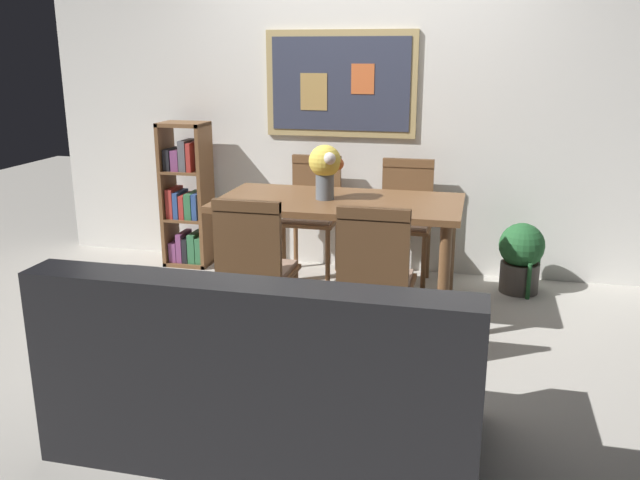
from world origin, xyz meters
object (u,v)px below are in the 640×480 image
object	(u,v)px
dining_chair_near_right	(375,271)
potted_ivy	(521,257)
dining_chair_far_right	(405,211)
leather_couch	(267,379)
dining_table	(339,215)
dining_chair_far_left	(314,206)
bookshelf	(187,201)
flower_vase	(325,166)
dining_chair_near_left	(254,261)

from	to	relation	value
dining_chair_near_right	potted_ivy	xyz separation A→B (m)	(0.84, 1.39, -0.27)
dining_chair_far_right	leather_couch	bearing A→B (deg)	-97.75
dining_table	dining_chair_far_left	bearing A→B (deg)	115.73
dining_chair_far_right	bookshelf	xyz separation A→B (m)	(-1.75, -0.01, -0.02)
bookshelf	flower_vase	world-z (taller)	bookshelf
dining_chair_near_left	leather_couch	distance (m)	1.01
dining_chair_near_right	potted_ivy	bearing A→B (deg)	58.90
dining_chair_near_right	flower_vase	world-z (taller)	flower_vase
dining_table	dining_chair_far_left	distance (m)	0.83
dining_chair_near_right	bookshelf	bearing A→B (deg)	140.46
dining_table	flower_vase	size ratio (longest dim) A/B	4.46
dining_chair_near_right	flower_vase	size ratio (longest dim) A/B	2.60
bookshelf	potted_ivy	size ratio (longest dim) A/B	2.12
dining_chair_near_left	flower_vase	world-z (taller)	flower_vase
leather_couch	dining_chair_far_right	bearing A→B (deg)	82.25
leather_couch	bookshelf	world-z (taller)	bookshelf
dining_chair_near_left	leather_couch	size ratio (longest dim) A/B	0.51
dining_chair_near_right	leather_couch	world-z (taller)	dining_chair_near_right
dining_chair_far_left	bookshelf	distance (m)	1.04
dining_chair_far_right	flower_vase	xyz separation A→B (m)	(-0.44, -0.74, 0.44)
dining_table	flower_vase	world-z (taller)	flower_vase
dining_chair_far_right	leather_couch	distance (m)	2.38
leather_couch	potted_ivy	size ratio (longest dim) A/B	3.32
dining_table	potted_ivy	world-z (taller)	dining_table
dining_table	dining_chair_near_right	bearing A→B (deg)	-63.88
dining_chair_far_left	leather_couch	xyz separation A→B (m)	(0.38, -2.36, -0.23)
dining_chair_near_right	bookshelf	size ratio (longest dim) A/B	0.79
dining_chair_far_right	dining_table	bearing A→B (deg)	-115.47
dining_table	potted_ivy	distance (m)	1.42
potted_ivy	dining_chair_near_left	bearing A→B (deg)	-138.04
dining_table	dining_chair_far_right	world-z (taller)	dining_chair_far_right
potted_ivy	dining_chair_far_right	bearing A→B (deg)	175.55
dining_chair_far_left	flower_vase	xyz separation A→B (m)	(0.27, -0.75, 0.44)
dining_chair_far_left	dining_chair_far_right	world-z (taller)	same
dining_chair_far_left	dining_chair_near_left	bearing A→B (deg)	-89.26
leather_couch	potted_ivy	xyz separation A→B (m)	(1.16, 2.29, -0.05)
dining_chair_far_left	potted_ivy	distance (m)	1.57
dining_chair_far_right	dining_chair_near_right	size ratio (longest dim) A/B	1.00
dining_chair_near_left	leather_couch	xyz separation A→B (m)	(0.37, -0.91, -0.23)
flower_vase	dining_chair_far_right	bearing A→B (deg)	59.38
dining_chair_near_left	dining_chair_near_right	size ratio (longest dim) A/B	1.00
dining_chair_far_left	leather_couch	distance (m)	2.40
dining_chair_near_right	flower_vase	bearing A→B (deg)	121.80
dining_table	dining_chair_far_left	world-z (taller)	dining_chair_far_left
dining_chair_far_left	dining_chair_near_right	world-z (taller)	same
dining_chair_near_left	bookshelf	distance (m)	1.78
dining_chair_far_left	dining_chair_near_right	size ratio (longest dim) A/B	1.00
dining_chair_far_right	potted_ivy	size ratio (longest dim) A/B	1.68
dining_chair_near_right	flower_vase	distance (m)	0.95
leather_couch	dining_chair_near_right	bearing A→B (deg)	70.03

